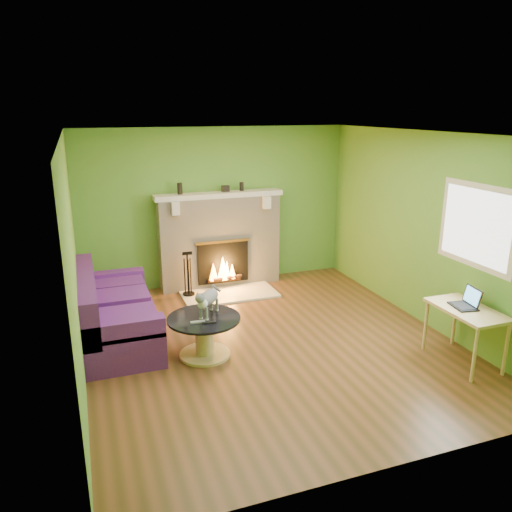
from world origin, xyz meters
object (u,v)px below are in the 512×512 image
Objects in this scene: coffee_table at (204,334)px; desk at (467,315)px; cat at (209,301)px; sofa at (113,314)px.

desk reaches higher than coffee_table.
coffee_table is 3.07m from desk.
cat is at bearing 32.01° from coffee_table.
sofa is 3.38× the size of cat.
sofa is at bearing 139.65° from coffee_table.
cat is (0.08, 0.05, 0.40)m from coffee_table.
desk is (3.81, -2.01, 0.24)m from sofa.
sofa reaches higher than cat.
cat reaches higher than coffee_table.
sofa reaches higher than desk.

